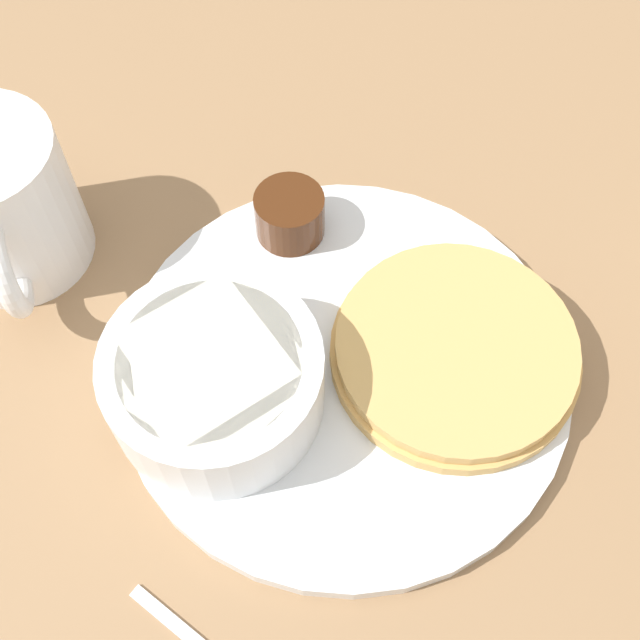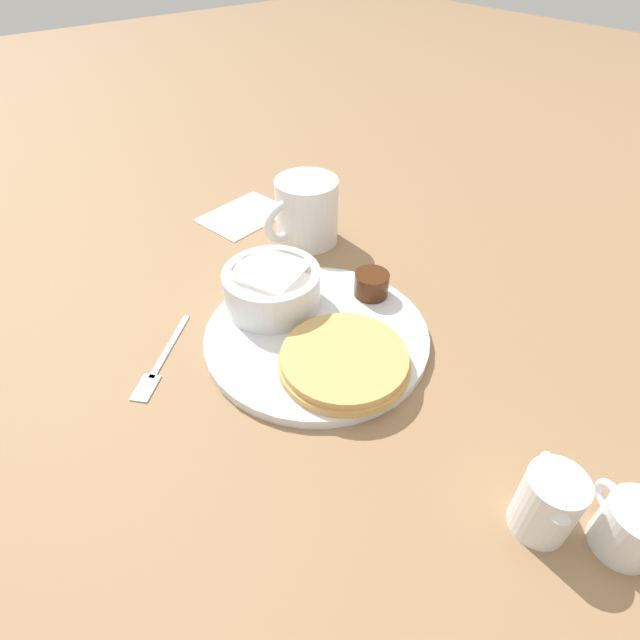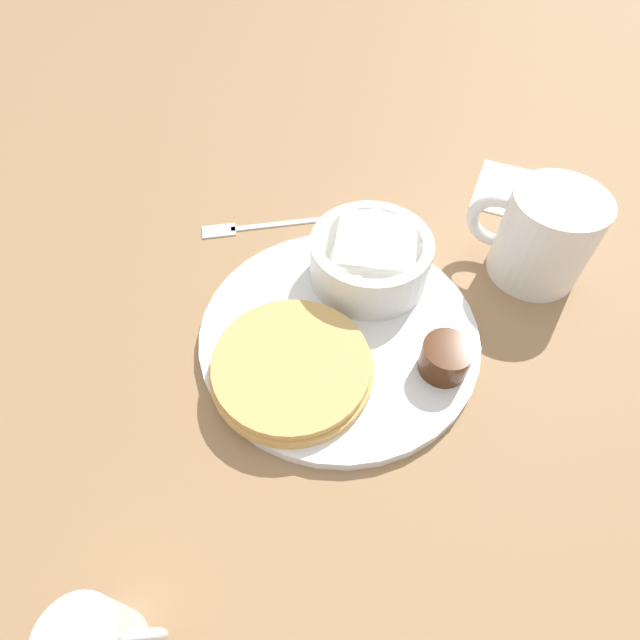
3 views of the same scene
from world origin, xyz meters
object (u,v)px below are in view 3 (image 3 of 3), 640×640
(plate, at_px, (339,333))
(fork, at_px, (248,227))
(bowl, at_px, (370,258))
(coffee_mug, at_px, (543,236))

(plate, distance_m, fork, 0.19)
(bowl, height_order, fork, bowl)
(plate, height_order, bowl, bowl)
(coffee_mug, height_order, fork, coffee_mug)
(bowl, relative_size, fork, 1.05)
(bowl, distance_m, coffee_mug, 0.18)
(bowl, height_order, coffee_mug, coffee_mug)
(plate, relative_size, coffee_mug, 2.09)
(bowl, relative_size, coffee_mug, 0.94)
(bowl, xyz_separation_m, coffee_mug, (0.14, 0.11, 0.01))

